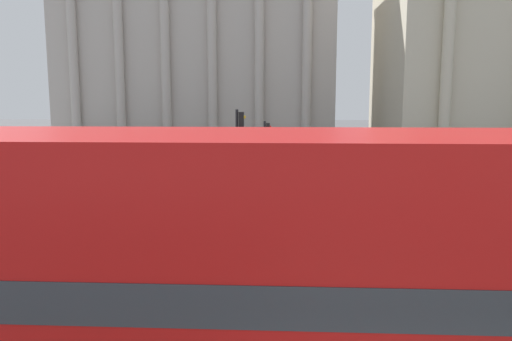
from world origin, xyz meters
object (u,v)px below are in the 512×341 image
(traffic_light_near, at_px, (414,181))
(traffic_light_far, at_px, (266,142))
(double_decker_bus, at_px, (125,278))
(traffic_light_mid, at_px, (239,145))
(pedestrian_black, at_px, (242,181))
(car_white, at_px, (335,192))
(car_black, at_px, (251,203))
(plaza_building_left, at_px, (198,46))
(pedestrian_white, at_px, (314,163))

(traffic_light_near, relative_size, traffic_light_far, 1.05)
(double_decker_bus, bearing_deg, traffic_light_mid, 89.08)
(pedestrian_black, bearing_deg, traffic_light_far, -27.76)
(traffic_light_far, bearing_deg, traffic_light_near, -71.58)
(car_white, bearing_deg, traffic_light_mid, -115.89)
(car_white, height_order, car_black, same)
(plaza_building_left, height_order, pedestrian_black, plaza_building_left)
(traffic_light_mid, bearing_deg, traffic_light_far, 82.90)
(traffic_light_near, distance_m, pedestrian_white, 13.64)
(traffic_light_far, distance_m, pedestrian_black, 6.18)
(traffic_light_mid, distance_m, car_black, 2.90)
(plaza_building_left, height_order, car_black, plaza_building_left)
(plaza_building_left, bearing_deg, car_white, -71.98)
(traffic_light_far, bearing_deg, car_white, -66.15)
(traffic_light_near, height_order, pedestrian_white, traffic_light_near)
(traffic_light_far, xyz_separation_m, car_white, (3.03, -6.86, -1.45))
(pedestrian_white, relative_size, pedestrian_black, 1.03)
(traffic_light_near, relative_size, car_white, 0.82)
(pedestrian_black, bearing_deg, traffic_light_near, -163.85)
(plaza_building_left, xyz_separation_m, car_white, (11.25, -34.58, -9.33))
(plaza_building_left, height_order, traffic_light_near, plaza_building_left)
(pedestrian_black, bearing_deg, plaza_building_left, -7.36)
(double_decker_bus, bearing_deg, car_white, 73.79)
(traffic_light_near, height_order, car_black, traffic_light_near)
(traffic_light_near, relative_size, car_black, 0.82)
(car_white, bearing_deg, car_black, -84.03)
(car_white, relative_size, car_black, 1.00)
(traffic_light_near, relative_size, pedestrian_white, 1.98)
(traffic_light_mid, xyz_separation_m, pedestrian_black, (0.02, 1.03, -1.66))
(traffic_light_far, height_order, car_white, traffic_light_far)
(plaza_building_left, xyz_separation_m, traffic_light_far, (8.22, -27.72, -7.88))
(traffic_light_near, bearing_deg, plaza_building_left, 107.13)
(car_black, relative_size, pedestrian_black, 2.48)
(plaza_building_left, xyz_separation_m, car_black, (7.97, -36.83, -9.33))
(traffic_light_mid, relative_size, traffic_light_far, 1.24)
(traffic_light_far, relative_size, pedestrian_white, 1.88)
(double_decker_bus, relative_size, car_white, 2.51)
(traffic_light_far, bearing_deg, double_decker_bus, -92.94)
(car_white, bearing_deg, traffic_light_near, -16.11)
(plaza_building_left, height_order, traffic_light_far, plaza_building_left)
(double_decker_bus, bearing_deg, pedestrian_black, 89.05)
(double_decker_bus, relative_size, traffic_light_far, 3.23)
(double_decker_bus, distance_m, car_white, 14.91)
(traffic_light_near, bearing_deg, car_black, 137.91)
(traffic_light_far, distance_m, car_white, 7.64)
(double_decker_bus, height_order, car_black, double_decker_bus)
(car_white, xyz_separation_m, car_black, (-3.28, -2.24, 0.00))
(traffic_light_near, height_order, traffic_light_mid, traffic_light_mid)
(car_white, distance_m, pedestrian_white, 6.99)
(car_black, bearing_deg, pedestrian_black, -43.89)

